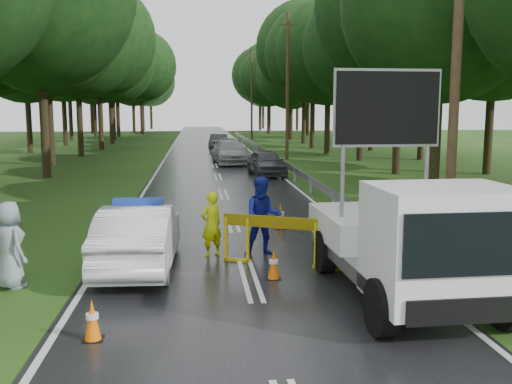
{
  "coord_description": "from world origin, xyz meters",
  "views": [
    {
      "loc": [
        -1.06,
        -11.49,
        3.57
      ],
      "look_at": [
        0.52,
        3.84,
        1.3
      ],
      "focal_mm": 40.0,
      "sensor_mm": 36.0,
      "label": 1
    }
  ],
  "objects": [
    {
      "name": "cone_near_left",
      "position": [
        -2.71,
        -2.88,
        0.32
      ],
      "size": [
        0.32,
        0.32,
        0.67
      ],
      "color": "black",
      "rests_on": "ground"
    },
    {
      "name": "barrier",
      "position": [
        0.8,
        1.0,
        0.87
      ],
      "size": [
        2.54,
        1.2,
        1.15
      ],
      "rotation": [
        0.0,
        0.0,
        -0.43
      ],
      "color": "#D8BC0B",
      "rests_on": "ground"
    },
    {
      "name": "queue_car_second",
      "position": [
        1.07,
        25.36,
        0.74
      ],
      "size": [
        2.54,
        5.29,
        1.49
      ],
      "primitive_type": "imported",
      "rotation": [
        0.0,
        0.0,
        0.09
      ],
      "color": "#9A9DA1",
      "rests_on": "ground"
    },
    {
      "name": "work_truck",
      "position": [
        2.8,
        -1.61,
        1.16
      ],
      "size": [
        2.56,
        5.46,
        4.3
      ],
      "rotation": [
        0.0,
        0.0,
        0.03
      ],
      "color": "gray",
      "rests_on": "ground"
    },
    {
      "name": "bystander_right",
      "position": [
        -4.8,
        -0.01,
        0.88
      ],
      "size": [
        0.99,
        1.01,
        1.75
      ],
      "primitive_type": "imported",
      "rotation": [
        0.0,
        0.0,
        2.33
      ],
      "color": "gray",
      "rests_on": "ground"
    },
    {
      "name": "ground",
      "position": [
        0.0,
        0.0,
        0.0
      ],
      "size": [
        160.0,
        160.0,
        0.0
      ],
      "primitive_type": "plane",
      "color": "#1A3F12",
      "rests_on": "ground"
    },
    {
      "name": "utility_pole_mid",
      "position": [
        5.2,
        28.0,
        5.06
      ],
      "size": [
        1.4,
        0.24,
        10.0
      ],
      "color": "#3F281D",
      "rests_on": "ground"
    },
    {
      "name": "officer",
      "position": [
        -0.74,
        2.0,
        0.8
      ],
      "size": [
        0.7,
        0.64,
        1.6
      ],
      "primitive_type": "imported",
      "rotation": [
        0.0,
        0.0,
        3.72
      ],
      "color": "#DAF10D",
      "rests_on": "ground"
    },
    {
      "name": "cone_right",
      "position": [
        3.5,
        4.5,
        0.4
      ],
      "size": [
        0.39,
        0.39,
        0.82
      ],
      "color": "black",
      "rests_on": "ground"
    },
    {
      "name": "guardrail",
      "position": [
        3.7,
        29.67,
        0.55
      ],
      "size": [
        0.12,
        60.06,
        0.7
      ],
      "color": "gray",
      "rests_on": "ground"
    },
    {
      "name": "queue_car_first",
      "position": [
        2.6,
        18.57,
        0.69
      ],
      "size": [
        1.95,
        4.17,
        1.38
      ],
      "primitive_type": "imported",
      "rotation": [
        0.0,
        0.0,
        0.08
      ],
      "color": "#3C3F43",
      "rests_on": "ground"
    },
    {
      "name": "cone_far",
      "position": [
        1.37,
        5.0,
        0.38
      ],
      "size": [
        0.37,
        0.37,
        0.78
      ],
      "color": "black",
      "rests_on": "ground"
    },
    {
      "name": "utility_pole_near",
      "position": [
        5.2,
        2.0,
        5.06
      ],
      "size": [
        1.4,
        0.24,
        10.0
      ],
      "color": "#3F281D",
      "rests_on": "ground"
    },
    {
      "name": "road",
      "position": [
        0.0,
        30.0,
        0.01
      ],
      "size": [
        7.0,
        140.0,
        0.02
      ],
      "primitive_type": "cube",
      "color": "black",
      "rests_on": "ground"
    },
    {
      "name": "queue_car_third",
      "position": [
        1.19,
        31.36,
        0.66
      ],
      "size": [
        2.37,
        4.85,
        1.33
      ],
      "primitive_type": "imported",
      "rotation": [
        0.0,
        0.0,
        -0.04
      ],
      "color": "black",
      "rests_on": "ground"
    },
    {
      "name": "civilian",
      "position": [
        0.51,
        2.03,
        0.96
      ],
      "size": [
        0.96,
        0.76,
        1.93
      ],
      "primitive_type": "imported",
      "rotation": [
        0.0,
        0.0,
        -0.03
      ],
      "color": "navy",
      "rests_on": "ground"
    },
    {
      "name": "utility_pole_far",
      "position": [
        5.2,
        54.0,
        5.06
      ],
      "size": [
        1.4,
        0.24,
        10.0
      ],
      "color": "#3F281D",
      "rests_on": "ground"
    },
    {
      "name": "cone_center",
      "position": [
        0.5,
        0.0,
        0.31
      ],
      "size": [
        0.31,
        0.31,
        0.65
      ],
      "color": "black",
      "rests_on": "ground"
    },
    {
      "name": "queue_car_fourth",
      "position": [
        0.8,
        38.68,
        0.66
      ],
      "size": [
        1.85,
        4.14,
        1.32
      ],
      "primitive_type": "imported",
      "rotation": [
        0.0,
        0.0,
        -0.12
      ],
      "color": "#393C40",
      "rests_on": "ground"
    },
    {
      "name": "cone_left_mid",
      "position": [
        -2.16,
        3.0,
        0.31
      ],
      "size": [
        0.3,
        0.3,
        0.64
      ],
      "color": "black",
      "rests_on": "ground"
    },
    {
      "name": "police_sedan",
      "position": [
        -2.38,
        1.13,
        0.73
      ],
      "size": [
        1.67,
        4.43,
        1.59
      ],
      "rotation": [
        0.0,
        0.0,
        3.11
      ],
      "color": "silver",
      "rests_on": "ground"
    }
  ]
}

